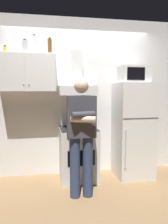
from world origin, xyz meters
name	(u,v)px	position (x,y,z in m)	size (l,w,h in m)	color
ground_plane	(84,185)	(0.00, 0.00, 0.00)	(7.00, 7.00, 0.00)	olive
back_wall_tiled	(78,97)	(0.00, 0.60, 1.35)	(4.80, 0.10, 2.70)	white
upper_cabinet	(27,73)	(-0.85, 0.37, 1.75)	(0.90, 0.37, 0.60)	white
stove_oven	(78,154)	(-0.05, 0.25, 0.43)	(0.60, 0.62, 0.87)	silver
range_hood	(77,83)	(-0.05, 0.38, 1.60)	(0.60, 0.44, 0.75)	white
refrigerator	(133,130)	(0.90, 0.25, 0.80)	(0.60, 0.62, 1.60)	white
microwave	(134,74)	(0.90, 0.27, 1.74)	(0.48, 0.37, 0.28)	silver
person_standing	(81,133)	(-0.10, -0.36, 0.90)	(0.38, 0.33, 1.64)	navy
cooking_pot	(87,125)	(0.08, 0.13, 0.92)	(0.30, 0.20, 0.09)	#B7BABF
bottle_vodka_clear	(34,45)	(-0.73, 0.38, 2.19)	(0.07, 0.07, 0.29)	silver
bottle_canister_steel	(25,47)	(-0.87, 0.38, 2.15)	(0.09, 0.09, 0.22)	#B2B5BA
bottle_beer_brown	(50,46)	(-0.49, 0.39, 2.17)	(0.06, 0.06, 0.26)	brown
bottle_spice_jar	(5,50)	(-1.17, 0.41, 2.10)	(0.05, 0.05, 0.12)	gold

